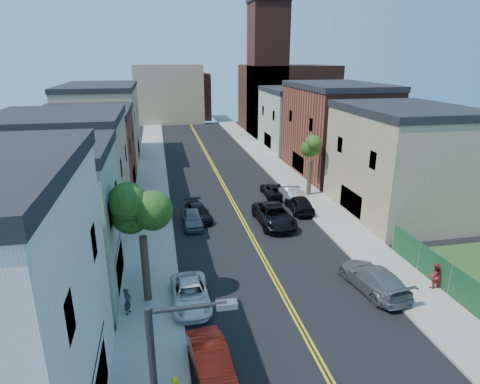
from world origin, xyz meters
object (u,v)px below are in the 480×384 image
black_car_right (299,204)px  silver_car_right (290,194)px  dark_car_right_far (274,190)px  grey_car_right (374,278)px  pedestrian_right (434,275)px  grey_car_left (193,218)px  red_sedan (212,363)px  black_suv_lane (274,216)px  white_pickup (190,294)px  black_car_left (198,212)px  pedestrian_left (128,301)px

black_car_right → silver_car_right: 2.71m
dark_car_right_far → grey_car_right: bearing=94.4°
grey_car_right → dark_car_right_far: bearing=-94.4°
black_car_right → pedestrian_right: size_ratio=2.75×
grey_car_left → silver_car_right: 10.70m
grey_car_left → red_sedan: bearing=-92.0°
black_suv_lane → pedestrian_right: bearing=-61.0°
pedestrian_right → white_pickup: bearing=-3.2°
black_car_right → silver_car_right: bearing=-88.7°
black_car_left → pedestrian_left: (-5.12, -13.16, 0.27)m
black_car_left → pedestrian_left: size_ratio=2.92×
black_car_left → grey_car_right: grey_car_right is taller
silver_car_right → dark_car_right_far: 2.25m
white_pickup → silver_car_right: size_ratio=0.96×
silver_car_right → pedestrian_right: bearing=97.1°
red_sedan → grey_car_right: grey_car_right is taller
white_pickup → silver_car_right: (11.00, 15.51, 0.15)m
grey_car_left → pedestrian_left: (-4.57, -11.77, 0.23)m
grey_car_left → black_suv_lane: size_ratio=0.68×
red_sedan → grey_car_left: 17.12m
black_car_left → pedestrian_left: 14.12m
grey_car_left → dark_car_right_far: 10.72m
black_car_left → black_suv_lane: (6.20, -2.42, 0.16)m
red_sedan → pedestrian_right: 14.82m
black_car_left → pedestrian_right: size_ratio=2.75×
dark_car_right_far → grey_car_left: bearing=36.0°
white_pickup → black_suv_lane: size_ratio=0.79×
pedestrian_right → red_sedan: bearing=19.4°
silver_car_right → pedestrian_right: 17.25m
red_sedan → grey_car_left: bearing=82.0°
pedestrian_left → grey_car_right: bearing=-69.7°
white_pickup → grey_car_left: (1.15, 11.35, 0.04)m
black_car_right → pedestrian_right: (3.60, -14.17, 0.20)m
grey_car_right → pedestrian_left: 14.43m
grey_car_left → grey_car_right: (9.85, -12.01, 0.09)m
silver_car_right → black_suv_lane: (-3.10, -5.20, 0.02)m
grey_car_right → black_car_right: size_ratio=1.19×
grey_car_left → dark_car_right_far: (8.79, 6.14, -0.04)m
grey_car_right → black_car_right: (0.00, 13.47, -0.01)m
white_pickup → pedestrian_right: pedestrian_right is taller
dark_car_right_far → pedestrian_left: bearing=54.3°
black_suv_lane → pedestrian_right: 13.46m
grey_car_left → pedestrian_right: pedestrian_right is taller
grey_car_left → black_car_right: (9.85, 1.46, 0.08)m
grey_car_left → white_pickup: bearing=-95.4°
white_pickup → black_car_left: size_ratio=1.03×
black_suv_lane → silver_car_right: bearing=58.3°
white_pickup → grey_car_right: size_ratio=0.86×
grey_car_right → black_suv_lane: black_suv_lane is taller
black_car_left → pedestrian_right: bearing=-54.5°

